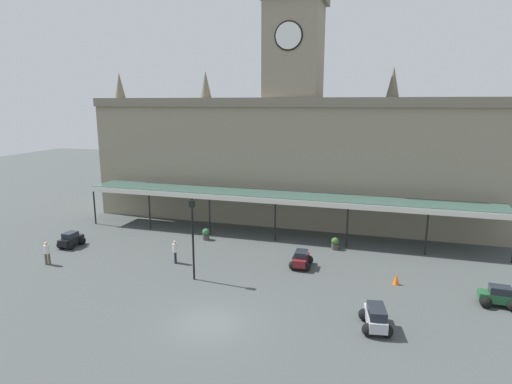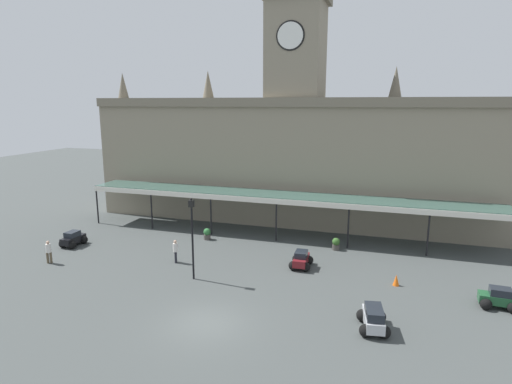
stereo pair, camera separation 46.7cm
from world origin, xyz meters
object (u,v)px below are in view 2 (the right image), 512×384
at_px(car_silver_estate, 373,319).
at_px(planter_by_canopy, 207,234).
at_px(car_black_sedan, 73,240).
at_px(car_green_sedan, 499,300).
at_px(traffic_cone, 396,280).
at_px(planter_near_kerb, 336,244).
at_px(car_maroon_sedan, 301,260).
at_px(victorian_lamppost, 192,230).
at_px(pedestrian_beside_cars, 175,250).
at_px(pedestrian_crossing_forecourt, 49,251).

xyz_separation_m(car_silver_estate, planter_by_canopy, (-13.97, 10.81, -0.07)).
bearing_deg(car_black_sedan, car_green_sedan, -2.98).
xyz_separation_m(traffic_cone, planter_near_kerb, (-4.46, 5.55, 0.13)).
relative_size(car_maroon_sedan, victorian_lamppost, 0.38).
xyz_separation_m(car_green_sedan, pedestrian_beside_cars, (-20.57, 0.76, 0.41)).
distance_m(victorian_lamppost, traffic_cone, 13.29).
relative_size(car_silver_estate, planter_by_canopy, 2.46).
bearing_deg(car_silver_estate, car_green_sedan, 34.51).
bearing_deg(car_maroon_sedan, planter_by_canopy, 157.30).
bearing_deg(pedestrian_beside_cars, car_green_sedan, -2.12).
bearing_deg(planter_by_canopy, pedestrian_beside_cars, -90.04).
height_order(car_maroon_sedan, pedestrian_crossing_forecourt, pedestrian_crossing_forecourt).
distance_m(car_silver_estate, planter_near_kerb, 11.97).
distance_m(car_black_sedan, victorian_lamppost, 12.84).
bearing_deg(pedestrian_beside_cars, planter_near_kerb, 30.16).
bearing_deg(victorian_lamppost, car_silver_estate, -14.79).
relative_size(pedestrian_beside_cars, victorian_lamppost, 0.31).
height_order(car_maroon_sedan, pedestrian_beside_cars, pedestrian_beside_cars).
bearing_deg(car_green_sedan, traffic_cone, 165.54).
height_order(car_maroon_sedan, car_silver_estate, car_silver_estate).
height_order(planter_near_kerb, planter_by_canopy, same).
distance_m(car_maroon_sedan, traffic_cone, 6.43).
distance_m(pedestrian_crossing_forecourt, victorian_lamppost, 11.36).
relative_size(car_silver_estate, car_green_sedan, 1.13).
xyz_separation_m(car_black_sedan, car_silver_estate, (23.61, -6.11, 0.06)).
bearing_deg(car_silver_estate, planter_near_kerb, 106.04).
height_order(car_green_sedan, pedestrian_crossing_forecourt, pedestrian_crossing_forecourt).
relative_size(victorian_lamppost, planter_near_kerb, 5.64).
bearing_deg(car_green_sedan, pedestrian_crossing_forecourt, -175.86).
distance_m(car_green_sedan, traffic_cone, 5.63).
xyz_separation_m(car_maroon_sedan, planter_by_canopy, (-8.80, 3.68, -0.01)).
distance_m(car_silver_estate, pedestrian_beside_cars, 14.95).
bearing_deg(car_black_sedan, car_silver_estate, -14.52).
bearing_deg(victorian_lamppost, planter_by_canopy, 107.83).
bearing_deg(planter_near_kerb, car_maroon_sedan, -113.13).
bearing_deg(planter_by_canopy, pedestrian_crossing_forecourt, -135.66).
distance_m(car_green_sedan, pedestrian_crossing_forecourt, 29.23).
height_order(car_black_sedan, pedestrian_crossing_forecourt, pedestrian_crossing_forecourt).
bearing_deg(car_black_sedan, pedestrian_beside_cars, -4.82).
bearing_deg(traffic_cone, pedestrian_beside_cars, -177.56).
bearing_deg(pedestrian_beside_cars, planter_by_canopy, 89.96).
relative_size(pedestrian_crossing_forecourt, pedestrian_beside_cars, 1.00).
height_order(pedestrian_beside_cars, planter_by_canopy, pedestrian_beside_cars).
distance_m(car_maroon_sedan, car_silver_estate, 8.81).
distance_m(traffic_cone, planter_near_kerb, 7.12).
bearing_deg(pedestrian_crossing_forecourt, traffic_cone, 8.44).
height_order(pedestrian_beside_cars, traffic_cone, pedestrian_beside_cars).
xyz_separation_m(victorian_lamppost, planter_near_kerb, (8.16, 8.47, -2.84)).
bearing_deg(pedestrian_beside_cars, traffic_cone, 2.44).
relative_size(car_black_sedan, planter_by_canopy, 2.14).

